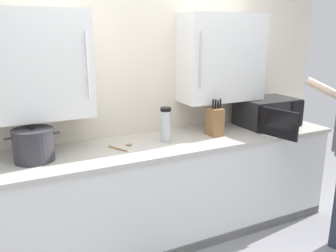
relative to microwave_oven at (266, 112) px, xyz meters
The scene contains 7 objects.
back_wall_tiled 1.35m from the microwave_oven, 166.96° to the left, with size 4.20×0.44×2.66m.
counter_unit 1.40m from the microwave_oven, behind, with size 3.56×0.69×0.91m.
microwave_oven is the anchor object (origin of this frame).
stock_pot 2.17m from the microwave_oven, behind, with size 0.38×0.29×0.27m.
wooden_spoon 1.50m from the microwave_oven, behind, with size 0.21×0.19×0.02m.
thermos_flask 1.12m from the microwave_oven, behind, with size 0.09×0.09×0.30m.
knife_block 0.64m from the microwave_oven, behind, with size 0.11×0.15×0.34m.
Camera 1 is at (-1.10, -1.83, 1.81)m, focal length 37.33 mm.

